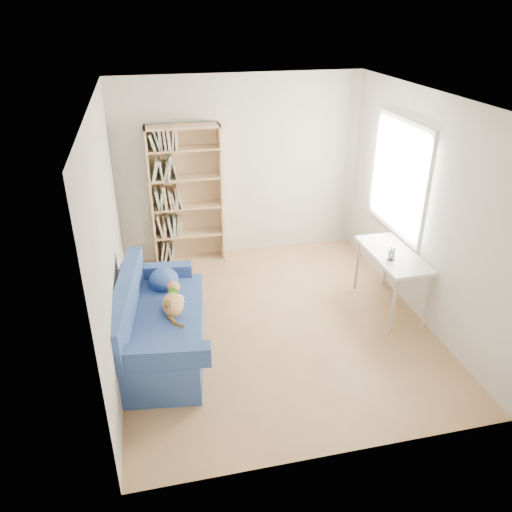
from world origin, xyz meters
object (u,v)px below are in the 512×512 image
at_px(desk, 393,259).
at_px(pen_cup, 391,255).
at_px(sofa, 158,325).
at_px(bookshelf, 187,203).

bearing_deg(desk, pen_cup, -127.29).
relative_size(sofa, desk, 1.68).
bearing_deg(bookshelf, pen_cup, -41.73).
xyz_separation_m(sofa, pen_cup, (2.71, 0.12, 0.48)).
bearing_deg(sofa, bookshelf, 82.83).
xyz_separation_m(bookshelf, pen_cup, (2.16, -1.93, -0.11)).
xyz_separation_m(desk, pen_cup, (-0.10, -0.14, 0.14)).
relative_size(sofa, pen_cup, 11.62).
distance_m(desk, pen_cup, 0.22).
bearing_deg(desk, sofa, -174.74).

